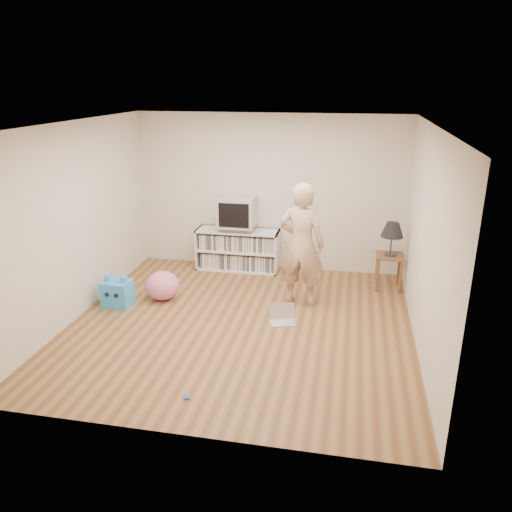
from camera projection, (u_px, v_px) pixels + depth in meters
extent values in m
plane|color=brown|center=(240.00, 324.00, 6.68)|extent=(4.50, 4.50, 0.00)
cube|color=silver|center=(269.00, 193.00, 8.32)|extent=(4.50, 0.02, 2.60)
cube|color=silver|center=(179.00, 307.00, 4.16)|extent=(4.50, 0.02, 2.60)
cube|color=silver|center=(75.00, 222.00, 6.65)|extent=(0.02, 4.50, 2.60)
cube|color=silver|center=(427.00, 242.00, 5.83)|extent=(0.02, 4.50, 2.60)
cube|color=white|center=(238.00, 124.00, 5.81)|extent=(4.50, 4.50, 0.01)
cube|color=white|center=(241.00, 246.00, 8.71)|extent=(1.40, 0.03, 0.70)
cube|color=white|center=(199.00, 247.00, 8.64)|extent=(0.03, 0.45, 0.70)
cube|color=white|center=(277.00, 252.00, 8.39)|extent=(0.03, 0.45, 0.70)
cube|color=white|center=(238.00, 268.00, 8.63)|extent=(1.40, 0.45, 0.03)
cube|color=white|center=(238.00, 250.00, 8.52)|extent=(1.34, 0.45, 0.03)
cube|color=white|center=(238.00, 231.00, 8.40)|extent=(1.40, 0.45, 0.03)
cube|color=silver|center=(238.00, 250.00, 8.52)|extent=(1.26, 0.36, 0.64)
cube|color=gray|center=(238.00, 228.00, 8.39)|extent=(0.45, 0.35, 0.07)
cube|color=#AFAFB4|center=(237.00, 212.00, 8.29)|extent=(0.60, 0.52, 0.50)
cube|color=black|center=(234.00, 216.00, 8.05)|extent=(0.50, 0.01, 0.40)
cylinder|color=brown|center=(377.00, 276.00, 7.63)|extent=(0.04, 0.04, 0.52)
cylinder|color=brown|center=(400.00, 277.00, 7.57)|extent=(0.04, 0.04, 0.52)
cylinder|color=brown|center=(377.00, 268.00, 7.94)|extent=(0.04, 0.04, 0.52)
cylinder|color=brown|center=(399.00, 269.00, 7.88)|extent=(0.04, 0.04, 0.52)
cube|color=brown|center=(390.00, 256.00, 7.66)|extent=(0.42, 0.42, 0.03)
cylinder|color=#333333|center=(390.00, 254.00, 7.65)|extent=(0.18, 0.18, 0.02)
cylinder|color=#333333|center=(391.00, 244.00, 7.59)|extent=(0.02, 0.02, 0.32)
imported|color=#CCA88B|center=(301.00, 245.00, 7.03)|extent=(0.70, 0.50, 1.79)
cube|color=silver|center=(283.00, 323.00, 6.71)|extent=(0.39, 0.32, 0.02)
cube|color=silver|center=(282.00, 311.00, 6.78)|extent=(0.34, 0.17, 0.22)
cube|color=black|center=(282.00, 311.00, 6.78)|extent=(0.30, 0.14, 0.18)
cube|color=#4054AA|center=(187.00, 396.00, 5.14)|extent=(0.09, 0.11, 0.02)
cube|color=#2F9BF5|center=(117.00, 293.00, 7.18)|extent=(0.41, 0.33, 0.37)
cylinder|color=#2F9BF5|center=(108.00, 278.00, 7.13)|extent=(0.09, 0.09, 0.08)
cylinder|color=#2F9BF5|center=(124.00, 279.00, 7.08)|extent=(0.09, 0.09, 0.08)
sphere|color=black|center=(107.00, 295.00, 7.04)|extent=(0.06, 0.06, 0.06)
sphere|color=black|center=(116.00, 296.00, 7.01)|extent=(0.06, 0.06, 0.06)
ellipsoid|color=pink|center=(162.00, 286.00, 7.39)|extent=(0.54, 0.54, 0.42)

